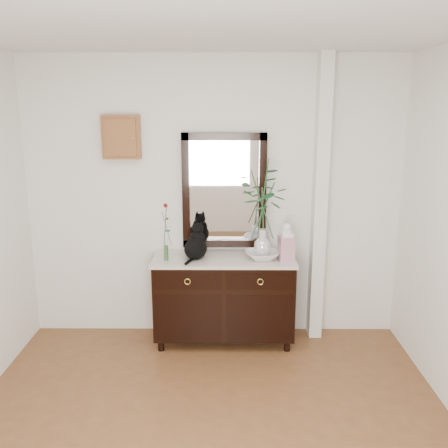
{
  "coord_description": "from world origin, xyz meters",
  "views": [
    {
      "loc": [
        0.12,
        -2.72,
        2.27
      ],
      "look_at": [
        0.1,
        1.63,
        1.2
      ],
      "focal_mm": 40.0,
      "sensor_mm": 36.0,
      "label": 1
    }
  ],
  "objects_px": {
    "cat": "(196,241)",
    "lotus_bowl": "(262,255)",
    "sideboard": "(224,295)",
    "ginger_jar": "(286,241)"
  },
  "relations": [
    {
      "from": "lotus_bowl",
      "to": "ginger_jar",
      "type": "xyz_separation_m",
      "value": [
        0.22,
        -0.03,
        0.14
      ]
    },
    {
      "from": "cat",
      "to": "sideboard",
      "type": "bearing_deg",
      "value": 22.01
    },
    {
      "from": "sideboard",
      "to": "cat",
      "type": "xyz_separation_m",
      "value": [
        -0.26,
        -0.02,
        0.54
      ]
    },
    {
      "from": "cat",
      "to": "lotus_bowl",
      "type": "height_order",
      "value": "cat"
    },
    {
      "from": "sideboard",
      "to": "ginger_jar",
      "type": "xyz_separation_m",
      "value": [
        0.57,
        -0.06,
        0.56
      ]
    },
    {
      "from": "sideboard",
      "to": "ginger_jar",
      "type": "bearing_deg",
      "value": -6.35
    },
    {
      "from": "cat",
      "to": "lotus_bowl",
      "type": "xyz_separation_m",
      "value": [
        0.62,
        -0.01,
        -0.13
      ]
    },
    {
      "from": "cat",
      "to": "ginger_jar",
      "type": "height_order",
      "value": "ginger_jar"
    },
    {
      "from": "cat",
      "to": "lotus_bowl",
      "type": "distance_m",
      "value": 0.63
    },
    {
      "from": "sideboard",
      "to": "ginger_jar",
      "type": "height_order",
      "value": "ginger_jar"
    }
  ]
}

